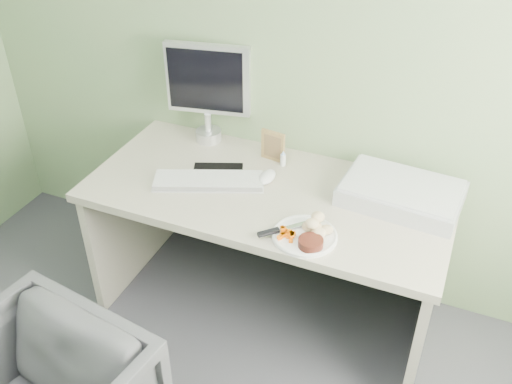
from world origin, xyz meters
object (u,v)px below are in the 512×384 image
at_px(monitor, 208,88).
at_px(scanner, 401,194).
at_px(desk, 267,223).
at_px(plate, 305,236).

bearing_deg(monitor, scanner, -20.61).
height_order(desk, monitor, monitor).
xyz_separation_m(plate, monitor, (-0.69, 0.56, 0.27)).
distance_m(plate, scanner, 0.49).
relative_size(scanner, monitor, 1.00).
relative_size(desk, monitor, 3.25).
relative_size(desk, scanner, 3.24).
bearing_deg(desk, scanner, 14.37).
relative_size(plate, monitor, 0.52).
bearing_deg(plate, desk, 136.07).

